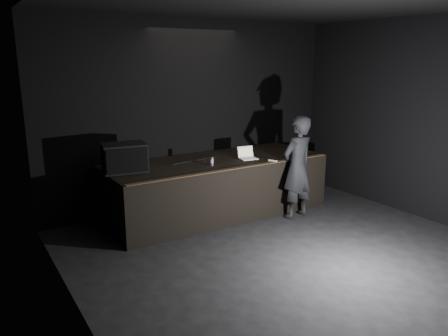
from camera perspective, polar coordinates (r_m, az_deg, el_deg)
The scene contains 11 objects.
ground at distance 6.18m, azimuth 12.54°, elevation -13.00°, with size 7.00×7.00×0.00m, color black.
room_walls at distance 5.57m, azimuth 13.65°, elevation 5.88°, with size 6.10×7.10×3.52m.
stage_riser at distance 8.01m, azimuth -1.05°, elevation -2.43°, with size 4.00×1.50×1.00m, color black.
riser_lip at distance 7.29m, azimuth 1.82°, elevation 0.03°, with size 3.92×0.10×0.01m, color brown.
stage_monitor at distance 7.20m, azimuth -12.86°, elevation 1.32°, with size 0.76×0.61×0.46m.
cable at distance 7.81m, azimuth -3.74°, elevation 0.99°, with size 0.02×0.02×1.00m, color black.
laptop at distance 7.99m, azimuth 3.05°, elevation 1.64°, with size 0.34×0.32×0.21m.
beer_can at distance 7.45m, azimuth -1.61°, elevation 0.86°, with size 0.06×0.06×0.14m.
plastic_cup at distance 7.60m, azimuth -2.62°, elevation 0.94°, with size 0.08×0.08×0.10m, color white.
wii_remote at distance 7.79m, azimuth 6.38°, elevation 0.93°, with size 0.04×0.16×0.03m, color white.
person at distance 7.79m, azimuth 9.53°, elevation 0.08°, with size 0.67×0.44×1.83m, color black.
Camera 1 is at (-3.96, -3.84, 2.79)m, focal length 35.00 mm.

